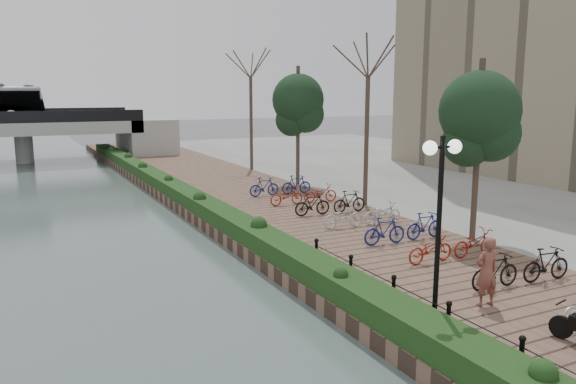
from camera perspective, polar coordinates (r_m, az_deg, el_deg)
promenade at (r=26.53m, az=-1.20°, el=-2.03°), size 8.00×75.00×0.50m
inland_pavement at (r=36.24m, az=22.33°, el=0.50°), size 24.00×75.00×0.50m
hedge at (r=27.53m, az=-9.86°, el=-0.56°), size 1.10×56.00×0.60m
chain_fence at (r=12.64m, az=19.11°, el=-13.73°), size 0.10×14.10×0.70m
lamppost at (r=12.93m, az=15.23°, el=0.27°), size 1.02×0.32×4.40m
pedestrian at (r=15.07m, az=19.52°, el=-7.63°), size 0.69×0.49×1.79m
bicycle_parking at (r=21.67m, az=9.78°, el=-3.00°), size 2.40×19.89×1.00m
street_trees at (r=24.06m, az=12.45°, el=4.76°), size 3.20×37.12×6.80m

